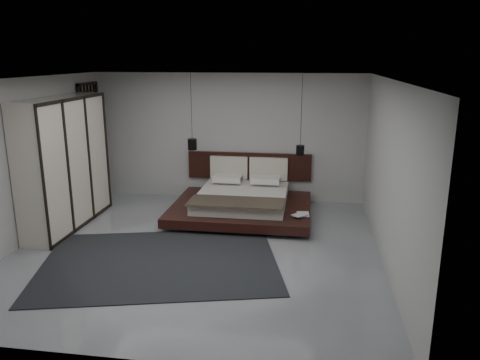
% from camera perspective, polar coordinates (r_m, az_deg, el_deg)
% --- Properties ---
extents(floor, '(6.00, 6.00, 0.00)m').
position_cam_1_polar(floor, '(7.97, -5.19, -8.38)').
color(floor, '#989BA1').
rests_on(floor, ground).
extents(ceiling, '(6.00, 6.00, 0.00)m').
position_cam_1_polar(ceiling, '(7.34, -5.70, 12.16)').
color(ceiling, white).
rests_on(ceiling, wall_back).
extents(wall_back, '(6.00, 0.00, 6.00)m').
position_cam_1_polar(wall_back, '(10.41, -1.49, 5.23)').
color(wall_back, '#B0B0AD').
rests_on(wall_back, floor).
extents(wall_front, '(6.00, 0.00, 6.00)m').
position_cam_1_polar(wall_front, '(4.80, -14.03, -6.75)').
color(wall_front, '#B0B0AD').
rests_on(wall_front, floor).
extents(wall_left, '(0.00, 6.00, 6.00)m').
position_cam_1_polar(wall_left, '(8.74, -24.90, 2.00)').
color(wall_left, '#B0B0AD').
rests_on(wall_left, floor).
extents(wall_right, '(0.00, 6.00, 6.00)m').
position_cam_1_polar(wall_right, '(7.42, 17.69, 0.61)').
color(wall_right, '#B0B0AD').
rests_on(wall_right, floor).
extents(lattice_screen, '(0.05, 0.90, 2.60)m').
position_cam_1_polar(lattice_screen, '(10.83, -17.62, 4.37)').
color(lattice_screen, black).
rests_on(lattice_screen, floor).
extents(bed, '(2.75, 2.38, 1.07)m').
position_cam_1_polar(bed, '(9.55, 0.29, -2.53)').
color(bed, black).
rests_on(bed, floor).
extents(book_lower, '(0.25, 0.32, 0.03)m').
position_cam_1_polar(book_lower, '(8.85, 6.96, -4.18)').
color(book_lower, '#99724C').
rests_on(book_lower, bed).
extents(book_upper, '(0.33, 0.34, 0.02)m').
position_cam_1_polar(book_upper, '(8.81, 6.83, -4.08)').
color(book_upper, '#99724C').
rests_on(book_upper, book_lower).
extents(pendant_left, '(0.19, 0.19, 1.57)m').
position_cam_1_polar(pendant_left, '(9.92, -5.84, 4.38)').
color(pendant_left, black).
rests_on(pendant_left, ceiling).
extents(pendant_right, '(0.17, 0.17, 1.62)m').
position_cam_1_polar(pendant_right, '(9.63, 7.35, 3.68)').
color(pendant_right, black).
rests_on(pendant_right, ceiling).
extents(wardrobe, '(0.59, 2.48, 2.43)m').
position_cam_1_polar(wardrobe, '(9.29, -20.59, 1.94)').
color(wardrobe, beige).
rests_on(wardrobe, floor).
extents(rug, '(4.15, 3.39, 0.02)m').
position_cam_1_polar(rug, '(7.57, -9.71, -9.79)').
color(rug, black).
rests_on(rug, floor).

